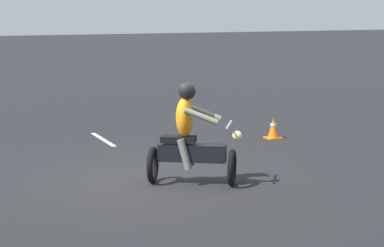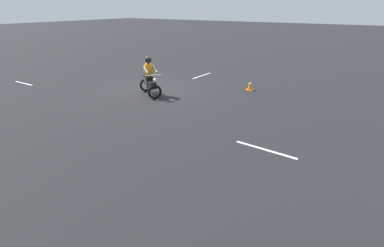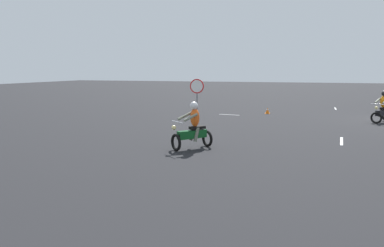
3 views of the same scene
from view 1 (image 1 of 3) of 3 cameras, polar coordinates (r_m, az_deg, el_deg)
ground_plane at (r=12.63m, az=-3.63°, el=-4.17°), size 120.00×120.00×0.00m
motorcycle_rider_foreground at (r=12.04m, az=-0.16°, el=-1.28°), size 1.26×1.50×1.66m
traffic_cone_near_right at (r=16.36m, az=6.21°, el=-0.39°), size 0.32×0.32×0.45m
lane_stripe_w at (r=16.28m, az=-6.79°, el=-1.21°), size 1.75×0.15×0.01m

